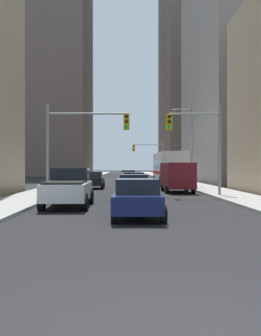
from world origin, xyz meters
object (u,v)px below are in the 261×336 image
Objects in this scene: pickup_truck_white at (69,188)px; traffic_signal_near_left at (84,133)px; sedan_grey at (128,176)px; cargo_van_maroon at (177,176)px; sedan_black at (93,180)px; sedan_green at (133,182)px; traffic_signal_near_right at (197,135)px; sedan_blue at (134,187)px; traffic_signal_far_right at (150,153)px; city_bus at (169,167)px; sedan_navy at (138,198)px.

traffic_signal_near_left reaches higher than pickup_truck_white.
traffic_signal_near_left is at bearing -97.79° from sedan_grey.
cargo_van_maroon is 1.25× the size of sedan_black.
traffic_signal_near_right reaches higher than sedan_green.
traffic_signal_far_right is at bearing 85.06° from sedan_blue.
sedan_grey is (3.28, 12.77, 0.00)m from sedan_black.
sedan_blue is 5.92m from traffic_signal_near_right.
traffic_signal_far_right reaches higher than sedan_green.
city_bus is 16.56m from traffic_signal_near_right.
traffic_signal_near_left reaches higher than sedan_grey.
cargo_van_maroon is at bearing -90.03° from traffic_signal_far_right.
cargo_van_maroon reaches higher than sedan_grey.
traffic_signal_far_right reaches higher than sedan_blue.
traffic_signal_far_right is (6.82, 28.11, 3.32)m from sedan_black.
sedan_blue is at bearing -91.06° from sedan_green.
sedan_green is 7.69m from traffic_signal_near_right.
traffic_signal_near_right reaches higher than sedan_navy.
sedan_navy is 49.43m from traffic_signal_far_right.
city_bus is at bearing -56.87° from sedan_grey.
sedan_black is 29.12m from traffic_signal_far_right.
traffic_signal_near_left reaches higher than sedan_blue.
traffic_signal_near_left is (-3.08, 10.97, 3.34)m from sedan_navy.
sedan_navy is at bearing -94.18° from traffic_signal_far_right.
traffic_signal_near_right reaches higher than sedan_black.
sedan_green is 7.39m from traffic_signal_near_left.
sedan_blue is (0.05, 8.29, 0.00)m from sedan_navy.
sedan_blue is (-3.52, -7.50, -0.52)m from cargo_van_maroon.
city_bus is 2.18× the size of cargo_van_maroon.
sedan_grey is at bearing 82.21° from traffic_signal_near_left.
pickup_truck_white reaches higher than sedan_grey.
traffic_signal_near_left is at bearing 88.59° from pickup_truck_white.
sedan_navy is at bearing -110.98° from traffic_signal_near_right.
cargo_van_maroon reaches higher than sedan_black.
city_bus is at bearing -88.24° from traffic_signal_far_right.
pickup_truck_white is 1.29× the size of sedan_blue.
pickup_truck_white is (-7.49, -22.75, -1.00)m from city_bus.
traffic_signal_near_right is (4.21, 10.97, 3.26)m from sedan_navy.
city_bus reaches higher than pickup_truck_white.
sedan_black is 1.00× the size of sedan_grey.
city_bus is at bearing 81.16° from sedan_navy.
sedan_navy is 8.29m from sedan_blue.
sedan_black is (-6.80, 5.29, -0.52)m from cargo_van_maroon.
pickup_truck_white reaches higher than sedan_green.
traffic_signal_near_left is (-6.66, -4.81, 2.83)m from cargo_van_maroon.
sedan_green is at bearing 89.28° from sedan_navy.
city_bus reaches higher than sedan_navy.
pickup_truck_white is 1.29× the size of sedan_grey.
city_bus is 11.65m from cargo_van_maroon.
sedan_grey is at bearing -103.00° from traffic_signal_far_right.
city_bus is 9.87m from sedan_black.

